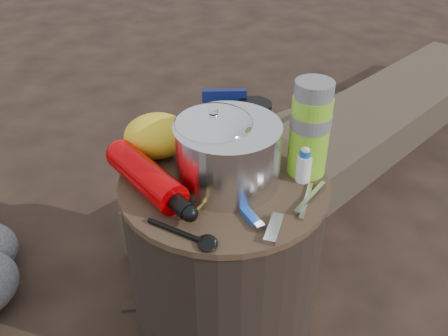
{
  "coord_description": "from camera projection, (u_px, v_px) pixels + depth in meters",
  "views": [
    {
      "loc": [
        -0.14,
        -0.91,
        1.11
      ],
      "look_at": [
        0.0,
        0.0,
        0.48
      ],
      "focal_mm": 39.3,
      "sensor_mm": 36.0,
      "label": 1
    }
  ],
  "objects": [
    {
      "name": "ground",
      "position": [
        224.0,
        308.0,
        1.38
      ],
      "size": [
        60.0,
        60.0,
        0.0
      ],
      "primitive_type": "plane",
      "color": "black",
      "rests_on": "ground"
    },
    {
      "name": "stump",
      "position": [
        224.0,
        250.0,
        1.26
      ],
      "size": [
        0.48,
        0.48,
        0.45
      ],
      "primitive_type": "cylinder",
      "color": "black",
      "rests_on": "ground"
    },
    {
      "name": "log_main",
      "position": [
        355.0,
        135.0,
        2.01
      ],
      "size": [
        1.87,
        1.51,
        0.17
      ],
      "primitive_type": "cube",
      "rotation": [
        0.0,
        0.0,
        -0.94
      ],
      "color": "#43372B",
      "rests_on": "ground"
    },
    {
      "name": "log_small",
      "position": [
        282.0,
        136.0,
        2.08
      ],
      "size": [
        1.12,
        0.68,
        0.09
      ],
      "primitive_type": "cube",
      "rotation": [
        0.0,
        0.0,
        -1.13
      ],
      "color": "#43372B",
      "rests_on": "ground"
    },
    {
      "name": "foil_windscreen",
      "position": [
        227.0,
        154.0,
        1.09
      ],
      "size": [
        0.24,
        0.24,
        0.14
      ],
      "primitive_type": "cylinder",
      "color": "silver",
      "rests_on": "stump"
    },
    {
      "name": "camping_pot",
      "position": [
        214.0,
        146.0,
        1.1
      ],
      "size": [
        0.17,
        0.17,
        0.17
      ],
      "primitive_type": "cylinder",
      "color": "silver",
      "rests_on": "stump"
    },
    {
      "name": "fuel_bottle",
      "position": [
        146.0,
        176.0,
        1.08
      ],
      "size": [
        0.21,
        0.3,
        0.07
      ],
      "primitive_type": null,
      "rotation": [
        0.0,
        0.0,
        0.52
      ],
      "color": "#CD0004",
      "rests_on": "stump"
    },
    {
      "name": "thermos",
      "position": [
        310.0,
        129.0,
        1.1
      ],
      "size": [
        0.09,
        0.09,
        0.23
      ],
      "primitive_type": "cylinder",
      "color": "#88D525",
      "rests_on": "stump"
    },
    {
      "name": "travel_mug",
      "position": [
        253.0,
        126.0,
        1.22
      ],
      "size": [
        0.08,
        0.08,
        0.12
      ],
      "primitive_type": "cylinder",
      "color": "black",
      "rests_on": "stump"
    },
    {
      "name": "stuff_sack",
      "position": [
        157.0,
        136.0,
        1.19
      ],
      "size": [
        0.16,
        0.13,
        0.11
      ],
      "primitive_type": "ellipsoid",
      "color": "yellow",
      "rests_on": "stump"
    },
    {
      "name": "food_pouch",
      "position": [
        224.0,
        117.0,
        1.24
      ],
      "size": [
        0.11,
        0.04,
        0.14
      ],
      "primitive_type": "cube",
      "rotation": [
        0.0,
        0.0,
        -0.13
      ],
      "color": "#0A1246",
      "rests_on": "stump"
    },
    {
      "name": "lighter",
      "position": [
        250.0,
        216.0,
        1.02
      ],
      "size": [
        0.04,
        0.08,
        0.01
      ],
      "primitive_type": "cube",
      "rotation": [
        0.0,
        0.0,
        0.32
      ],
      "color": "blue",
      "rests_on": "stump"
    },
    {
      "name": "multitool",
      "position": [
        274.0,
        229.0,
        0.98
      ],
      "size": [
        0.06,
        0.09,
        0.01
      ],
      "primitive_type": "cube",
      "rotation": [
        0.0,
        0.0,
        -0.45
      ],
      "color": "#B8B8BD",
      "rests_on": "stump"
    },
    {
      "name": "pot_grabber",
      "position": [
        306.0,
        200.0,
        1.06
      ],
      "size": [
        0.1,
        0.13,
        0.01
      ],
      "primitive_type": null,
      "rotation": [
        0.0,
        0.0,
        -0.61
      ],
      "color": "#B8B8BD",
      "rests_on": "stump"
    },
    {
      "name": "spork",
      "position": [
        176.0,
        231.0,
        0.98
      ],
      "size": [
        0.14,
        0.12,
        0.01
      ],
      "primitive_type": null,
      "rotation": [
        0.0,
        0.0,
        0.91
      ],
      "color": "black",
      "rests_on": "stump"
    },
    {
      "name": "squeeze_bottle",
      "position": [
        304.0,
        165.0,
        1.11
      ],
      "size": [
        0.04,
        0.04,
        0.08
      ],
      "primitive_type": "cylinder",
      "color": "white",
      "rests_on": "stump"
    }
  ]
}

